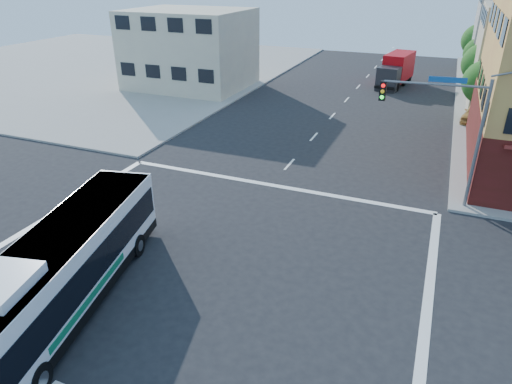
% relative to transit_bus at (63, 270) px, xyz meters
% --- Properties ---
extents(ground, '(120.00, 120.00, 0.00)m').
position_rel_transit_bus_xyz_m(ground, '(3.31, 3.78, -1.72)').
color(ground, black).
rests_on(ground, ground).
extents(sidewalk_nw, '(50.00, 50.00, 0.15)m').
position_rel_transit_bus_xyz_m(sidewalk_nw, '(-31.69, 38.78, -1.64)').
color(sidewalk_nw, gray).
rests_on(sidewalk_nw, ground).
extents(building_west, '(12.06, 10.06, 8.00)m').
position_rel_transit_bus_xyz_m(building_west, '(-13.71, 33.76, 2.29)').
color(building_west, '#BEB59D').
rests_on(building_west, ground).
extents(signal_mast_ne, '(7.91, 1.13, 8.07)m').
position_rel_transit_bus_xyz_m(signal_mast_ne, '(12.38, 14.40, 3.26)').
color(signal_mast_ne, slate).
rests_on(signal_mast_ne, ground).
extents(street_tree_a, '(3.60, 3.60, 5.53)m').
position_rel_transit_bus_xyz_m(street_tree_a, '(15.21, 31.71, 1.87)').
color(street_tree_a, '#3A2315').
rests_on(street_tree_a, ground).
extents(street_tree_b, '(3.80, 3.80, 5.79)m').
position_rel_transit_bus_xyz_m(street_tree_b, '(15.21, 39.71, 2.03)').
color(street_tree_b, '#3A2315').
rests_on(street_tree_b, ground).
extents(street_tree_c, '(3.40, 3.40, 5.29)m').
position_rel_transit_bus_xyz_m(street_tree_c, '(15.21, 47.71, 1.74)').
color(street_tree_c, '#3A2315').
rests_on(street_tree_c, ground).
extents(street_tree_d, '(4.00, 4.00, 6.03)m').
position_rel_transit_bus_xyz_m(street_tree_d, '(15.21, 55.71, 2.16)').
color(street_tree_d, '#3A2315').
rests_on(street_tree_d, ground).
extents(transit_bus, '(5.06, 12.14, 3.52)m').
position_rel_transit_bus_xyz_m(transit_bus, '(0.00, 0.00, 0.00)').
color(transit_bus, black).
rests_on(transit_bus, ground).
extents(box_truck, '(3.30, 7.77, 3.39)m').
position_rel_transit_bus_xyz_m(box_truck, '(6.88, 42.93, -0.08)').
color(box_truck, '#232328').
rests_on(box_truck, ground).
extents(parked_car, '(2.93, 5.08, 1.63)m').
position_rel_transit_bus_xyz_m(parked_car, '(15.05, 31.78, -0.91)').
color(parked_car, gold).
rests_on(parked_car, ground).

